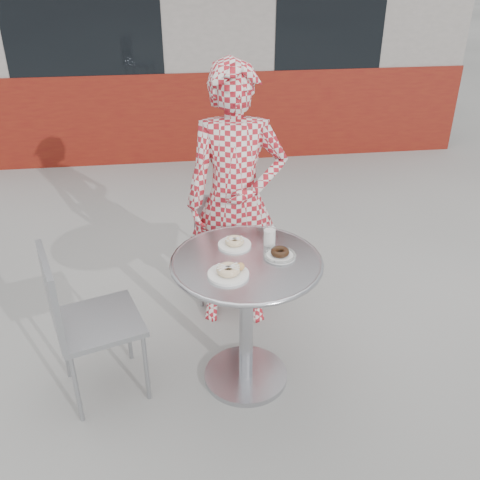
{
  "coord_description": "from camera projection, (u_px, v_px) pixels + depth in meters",
  "views": [
    {
      "loc": [
        -0.38,
        -2.35,
        2.2
      ],
      "look_at": [
        -0.06,
        0.05,
        0.87
      ],
      "focal_mm": 40.0,
      "sensor_mm": 36.0,
      "label": 1
    }
  ],
  "objects": [
    {
      "name": "ground",
      "position": [
        251.0,
        372.0,
        3.15
      ],
      "size": [
        60.0,
        60.0,
        0.0
      ],
      "primitive_type": "plane",
      "color": "#A19E99",
      "rests_on": "ground"
    },
    {
      "name": "milk_cup",
      "position": [
        270.0,
        237.0,
        2.85
      ],
      "size": [
        0.07,
        0.07,
        0.11
      ],
      "rotation": [
        0.0,
        0.0,
        -0.41
      ],
      "color": "white",
      "rests_on": "bistro_table"
    },
    {
      "name": "plate_near",
      "position": [
        229.0,
        272.0,
        2.59
      ],
      "size": [
        0.2,
        0.2,
        0.05
      ],
      "rotation": [
        0.0,
        0.0,
        -0.05
      ],
      "color": "white",
      "rests_on": "bistro_table"
    },
    {
      "name": "bistro_table",
      "position": [
        246.0,
        292.0,
        2.82
      ],
      "size": [
        0.79,
        0.79,
        0.8
      ],
      "rotation": [
        0.0,
        0.0,
        0.22
      ],
      "color": "silver",
      "rests_on": "ground"
    },
    {
      "name": "plate_far",
      "position": [
        235.0,
        243.0,
        2.85
      ],
      "size": [
        0.18,
        0.18,
        0.05
      ],
      "rotation": [
        0.0,
        0.0,
        -0.11
      ],
      "color": "white",
      "rests_on": "bistro_table"
    },
    {
      "name": "plate_checker",
      "position": [
        280.0,
        254.0,
        2.76
      ],
      "size": [
        0.17,
        0.17,
        0.04
      ],
      "rotation": [
        0.0,
        0.0,
        0.11
      ],
      "color": "white",
      "rests_on": "bistro_table"
    },
    {
      "name": "seated_person",
      "position": [
        236.0,
        201.0,
        3.26
      ],
      "size": [
        0.65,
        0.46,
        1.68
      ],
      "primitive_type": "imported",
      "rotation": [
        0.0,
        0.0,
        -0.1
      ],
      "color": "#A61923",
      "rests_on": "ground"
    },
    {
      "name": "chair_far",
      "position": [
        227.0,
        262.0,
        3.75
      ],
      "size": [
        0.45,
        0.45,
        0.85
      ],
      "rotation": [
        0.0,
        0.0,
        3.03
      ],
      "color": "#9C9EA3",
      "rests_on": "ground"
    },
    {
      "name": "chair_left",
      "position": [
        100.0,
        350.0,
        2.91
      ],
      "size": [
        0.54,
        0.54,
        0.9
      ],
      "rotation": [
        0.0,
        0.0,
        1.88
      ],
      "color": "#9C9EA3",
      "rests_on": "ground"
    },
    {
      "name": "storefront",
      "position": [
        190.0,
        6.0,
        7.26
      ],
      "size": [
        6.02,
        4.55,
        3.0
      ],
      "color": "gray",
      "rests_on": "ground"
    }
  ]
}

